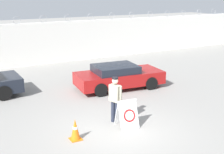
# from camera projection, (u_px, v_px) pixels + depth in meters

# --- Properties ---
(ground_plane) EXTENTS (90.00, 90.00, 0.00)m
(ground_plane) POSITION_uv_depth(u_px,v_px,m) (119.00, 130.00, 10.95)
(ground_plane) COLOR gray
(perimeter_wall) EXTENTS (36.00, 0.30, 3.20)m
(perimeter_wall) POSITION_uv_depth(u_px,v_px,m) (32.00, 44.00, 19.98)
(perimeter_wall) COLOR silver
(perimeter_wall) RESTS_ON ground_plane
(barricade_sign) EXTENTS (0.76, 0.75, 1.00)m
(barricade_sign) POSITION_uv_depth(u_px,v_px,m) (127.00, 114.00, 11.05)
(barricade_sign) COLOR white
(barricade_sign) RESTS_ON ground_plane
(security_guard) EXTENTS (0.36, 0.67, 1.73)m
(security_guard) POSITION_uv_depth(u_px,v_px,m) (115.00, 98.00, 11.33)
(security_guard) COLOR #232838
(security_guard) RESTS_ON ground_plane
(traffic_cone_near) EXTENTS (0.37, 0.37, 0.72)m
(traffic_cone_near) POSITION_uv_depth(u_px,v_px,m) (75.00, 130.00, 10.14)
(traffic_cone_near) COLOR orange
(traffic_cone_near) RESTS_ON ground_plane
(parked_car_rear_sedan) EXTENTS (4.45, 2.24, 1.19)m
(parked_car_rear_sedan) POSITION_uv_depth(u_px,v_px,m) (118.00, 76.00, 15.47)
(parked_car_rear_sedan) COLOR black
(parked_car_rear_sedan) RESTS_ON ground_plane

